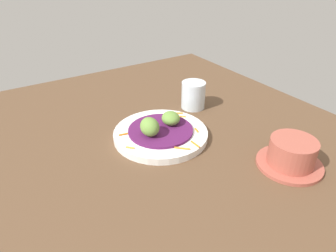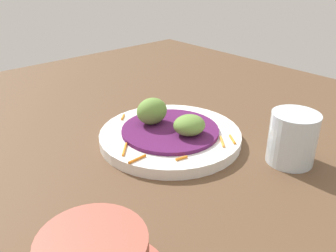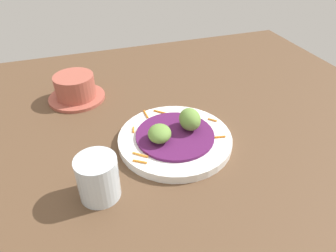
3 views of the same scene
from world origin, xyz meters
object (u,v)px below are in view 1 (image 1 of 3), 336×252
at_px(terracotta_bowl, 291,154).
at_px(main_plate, 161,134).
at_px(guac_scoop_left, 150,127).
at_px(water_glass, 193,95).
at_px(guac_scoop_center, 171,118).

bearing_deg(terracotta_bowl, main_plate, 125.27).
distance_m(guac_scoop_left, water_glass, 0.23).
xyz_separation_m(guac_scoop_center, terracotta_bowl, (0.14, -0.26, -0.01)).
bearing_deg(guac_scoop_center, terracotta_bowl, -61.37).
distance_m(main_plate, guac_scoop_left, 0.05).
bearing_deg(terracotta_bowl, water_glass, 91.43).
bearing_deg(water_glass, guac_scoop_left, -153.87).
xyz_separation_m(terracotta_bowl, water_glass, (-0.01, 0.35, 0.01)).
relative_size(terracotta_bowl, water_glass, 1.79).
xyz_separation_m(main_plate, guac_scoop_center, (0.04, 0.01, 0.03)).
relative_size(guac_scoop_center, water_glass, 0.65).
distance_m(guac_scoop_center, terracotta_bowl, 0.30).
height_order(main_plate, guac_scoop_center, guac_scoop_center).
height_order(guac_scoop_center, terracotta_bowl, terracotta_bowl).
distance_m(guac_scoop_center, water_glass, 0.16).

